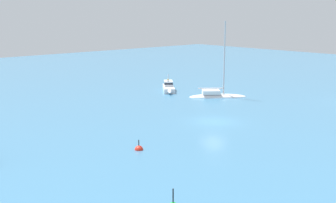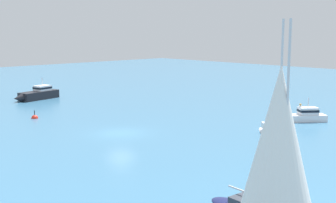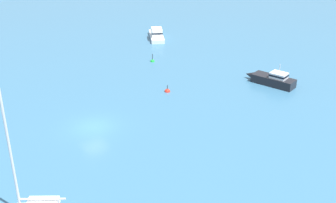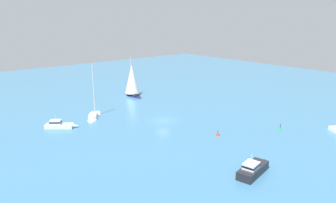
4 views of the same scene
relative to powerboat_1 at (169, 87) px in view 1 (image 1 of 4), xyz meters
The scene contains 4 objects.
ground_plane 18.90m from the powerboat_1, 27.17° to the right, with size 160.00×160.00×0.00m, color teal.
powerboat_1 is the anchor object (origin of this frame).
ketch 8.02m from the powerboat_1, 13.68° to the left, with size 6.43×7.35×10.63m.
channel_buoy 28.02m from the powerboat_1, 47.15° to the right, with size 0.72×0.72×1.22m.
Camera 1 is at (30.33, -33.84, 11.45)m, focal length 47.07 mm.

